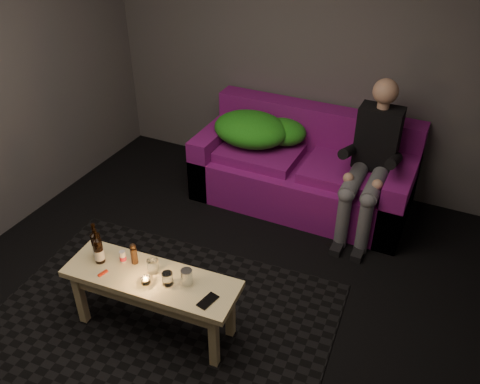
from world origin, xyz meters
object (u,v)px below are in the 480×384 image
object	(u,v)px
coffee_table	(152,286)
beer_bottle_b	(98,250)
person	(371,158)
beer_bottle_a	(97,244)
steel_cup	(187,277)
sofa	(304,171)

from	to	relation	value
coffee_table	beer_bottle_b	bearing A→B (deg)	-176.77
person	beer_bottle_a	bearing A→B (deg)	-128.50
beer_bottle_a	beer_bottle_b	world-z (taller)	beer_bottle_a
steel_cup	sofa	bearing A→B (deg)	86.23
person	steel_cup	size ratio (longest dim) A/B	12.63
sofa	person	distance (m)	0.75
steel_cup	beer_bottle_a	bearing A→B (deg)	-177.35
person	beer_bottle_a	size ratio (longest dim) A/B	4.87
coffee_table	steel_cup	size ratio (longest dim) A/B	11.60
beer_bottle_b	sofa	bearing A→B (deg)	69.14
sofa	beer_bottle_a	xyz separation A→B (m)	(-0.82, -1.98, 0.28)
beer_bottle_a	beer_bottle_b	size ratio (longest dim) A/B	1.00
beer_bottle_b	steel_cup	size ratio (longest dim) A/B	2.58
beer_bottle_a	coffee_table	bearing A→B (deg)	-2.61
sofa	steel_cup	bearing A→B (deg)	-93.77
coffee_table	beer_bottle_b	distance (m)	0.44
person	beer_bottle_b	world-z (taller)	person
beer_bottle_a	beer_bottle_b	distance (m)	0.07
sofa	steel_cup	distance (m)	1.96
coffee_table	beer_bottle_a	world-z (taller)	beer_bottle_a
beer_bottle_b	steel_cup	bearing A→B (deg)	6.61
beer_bottle_a	beer_bottle_b	bearing A→B (deg)	-40.52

